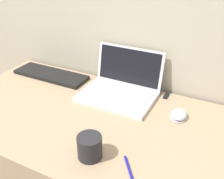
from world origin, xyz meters
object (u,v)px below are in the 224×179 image
(pen, at_px, (130,171))
(drink_cup, at_px, (90,146))
(external_keyboard, at_px, (51,75))
(computer_mouse, at_px, (179,115))
(laptop, at_px, (121,87))
(usb_stick, at_px, (166,96))

(pen, bearing_deg, drink_cup, 177.88)
(drink_cup, xyz_separation_m, pen, (0.16, -0.01, -0.04))
(external_keyboard, relative_size, pen, 3.67)
(drink_cup, height_order, computer_mouse, drink_cup)
(laptop, relative_size, pen, 3.01)
(laptop, bearing_deg, external_keyboard, 179.71)
(laptop, relative_size, computer_mouse, 3.92)
(laptop, relative_size, usb_stick, 6.05)
(usb_stick, bearing_deg, drink_cup, -103.00)
(laptop, bearing_deg, drink_cup, -78.84)
(drink_cup, bearing_deg, computer_mouse, 59.38)
(laptop, distance_m, drink_cup, 0.47)
(computer_mouse, distance_m, usb_stick, 0.19)
(laptop, height_order, pen, laptop)
(drink_cup, distance_m, external_keyboard, 0.71)
(computer_mouse, height_order, pen, computer_mouse)
(external_keyboard, bearing_deg, drink_cup, -40.26)
(pen, bearing_deg, external_keyboard, 146.50)
(laptop, height_order, external_keyboard, laptop)
(drink_cup, height_order, pen, drink_cup)
(computer_mouse, bearing_deg, pen, -99.71)
(external_keyboard, height_order, usb_stick, external_keyboard)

